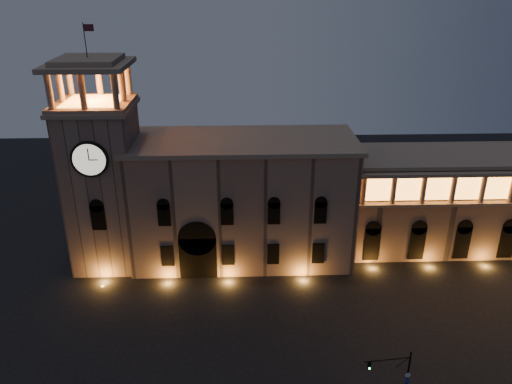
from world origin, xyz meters
TOP-DOWN VIEW (x-y plane):
  - ground at (0.00, 0.00)m, footprint 160.00×160.00m
  - government_building at (-2.08, 21.93)m, footprint 30.80×12.80m
  - clock_tower at (-20.50, 20.98)m, footprint 9.80×9.80m
  - colonnade_wing at (32.00, 23.92)m, footprint 40.60×11.50m
  - traffic_light at (12.22, -6.42)m, footprint 4.61×0.83m

SIDE VIEW (x-z plane):
  - ground at x=0.00m, z-range 0.00..0.00m
  - traffic_light at x=12.22m, z-range 0.16..6.50m
  - colonnade_wing at x=32.00m, z-range 0.08..14.58m
  - government_building at x=-2.08m, z-range -0.03..17.57m
  - clock_tower at x=-20.50m, z-range -3.70..28.70m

